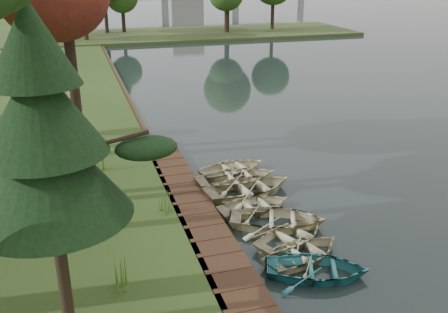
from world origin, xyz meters
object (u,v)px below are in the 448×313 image
object	(u,v)px
rowboat_0	(317,267)
pine_tree	(44,136)
stored_rowboat	(79,129)
boardwalk	(192,205)
rowboat_1	(304,251)
rowboat_2	(292,234)

from	to	relation	value
rowboat_0	pine_tree	size ratio (longest dim) A/B	0.39
rowboat_0	stored_rowboat	size ratio (longest dim) A/B	1.14
rowboat_0	stored_rowboat	distance (m)	17.38
boardwalk	pine_tree	world-z (taller)	pine_tree
pine_tree	stored_rowboat	bearing A→B (deg)	87.29
rowboat_1	rowboat_2	world-z (taller)	rowboat_2
boardwalk	pine_tree	size ratio (longest dim) A/B	1.89
rowboat_1	stored_rowboat	world-z (taller)	stored_rowboat
rowboat_0	rowboat_1	xyz separation A→B (m)	(0.02, 1.04, -0.03)
boardwalk	stored_rowboat	size ratio (longest dim) A/B	5.53
boardwalk	rowboat_2	size ratio (longest dim) A/B	5.22
rowboat_0	stored_rowboat	bearing A→B (deg)	45.04
rowboat_1	pine_tree	xyz separation A→B (m)	(-7.57, -1.57, 5.35)
rowboat_0	rowboat_1	bearing A→B (deg)	20.79
boardwalk	stored_rowboat	world-z (taller)	stored_rowboat
rowboat_0	rowboat_1	distance (m)	1.04
rowboat_1	pine_tree	distance (m)	9.40
rowboat_2	stored_rowboat	world-z (taller)	stored_rowboat
boardwalk	rowboat_2	world-z (taller)	rowboat_2
rowboat_2	stored_rowboat	bearing A→B (deg)	2.73
boardwalk	pine_tree	distance (m)	9.76
boardwalk	stored_rowboat	bearing A→B (deg)	111.83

